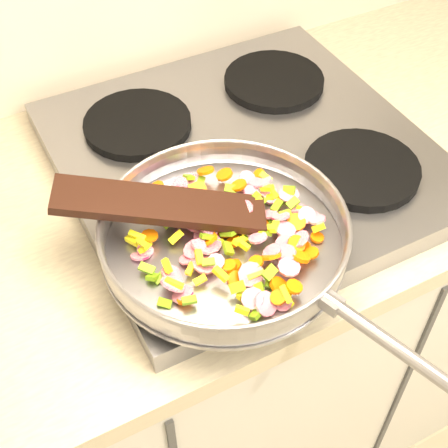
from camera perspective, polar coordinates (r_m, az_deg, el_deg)
name	(u,v)px	position (r m, az deg, el deg)	size (l,w,h in m)	color
cooktop	(245,158)	(1.09, 1.94, 6.07)	(0.60, 0.60, 0.04)	#939399
grate_fl	(209,228)	(0.93, -1.37, -0.34)	(0.19, 0.19, 0.02)	black
grate_fr	(362,169)	(1.05, 12.49, 4.95)	(0.19, 0.19, 0.02)	black
grate_bl	(138,124)	(1.12, -7.91, 9.07)	(0.19, 0.19, 0.02)	black
grate_br	(274,81)	(1.22, 4.59, 12.92)	(0.19, 0.19, 0.02)	black
saute_pan	(225,233)	(0.87, 0.10, -0.82)	(0.39, 0.54, 0.05)	#9E9EA5
vegetable_heap	(233,233)	(0.89, 0.79, -0.80)	(0.28, 0.30, 0.05)	#FC6605
wooden_spatula	(161,205)	(0.88, -5.80, 1.74)	(0.30, 0.07, 0.01)	black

